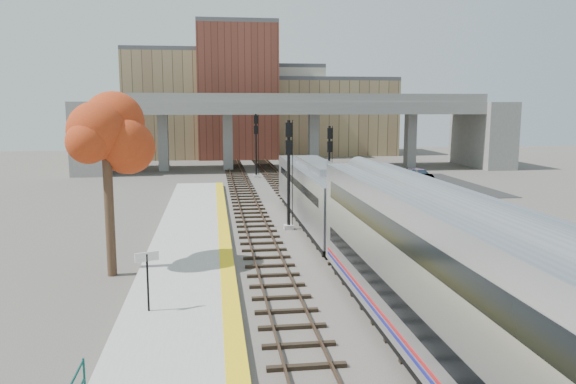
{
  "coord_description": "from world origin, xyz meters",
  "views": [
    {
      "loc": [
        -5.93,
        -26.43,
        7.98
      ],
      "look_at": [
        -1.16,
        9.03,
        2.5
      ],
      "focal_mm": 35.0,
      "sensor_mm": 36.0,
      "label": 1
    }
  ],
  "objects": [
    {
      "name": "tracks",
      "position": [
        0.93,
        12.5,
        0.08
      ],
      "size": [
        10.7,
        95.0,
        0.25
      ],
      "color": "black",
      "rests_on": "ground"
    },
    {
      "name": "signal_mast_mid",
      "position": [
        3.0,
        15.95,
        3.11
      ],
      "size": [
        0.6,
        0.64,
        6.48
      ],
      "color": "#9E9E99",
      "rests_on": "ground"
    },
    {
      "name": "buildings_far",
      "position": [
        1.26,
        66.57,
        7.88
      ],
      "size": [
        43.0,
        21.0,
        20.6
      ],
      "color": "#9D855B",
      "rests_on": "ground"
    },
    {
      "name": "signal_mast_far",
      "position": [
        -1.1,
        36.3,
        3.55
      ],
      "size": [
        0.6,
        0.64,
        7.13
      ],
      "color": "#9E9E99",
      "rests_on": "ground"
    },
    {
      "name": "ground",
      "position": [
        0.0,
        0.0,
        0.0
      ],
      "size": [
        160.0,
        160.0,
        0.0
      ],
      "primitive_type": "plane",
      "color": "#47423D",
      "rests_on": "ground"
    },
    {
      "name": "platform",
      "position": [
        -7.25,
        0.0,
        0.17
      ],
      "size": [
        4.5,
        60.0,
        0.35
      ],
      "primitive_type": "cube",
      "color": "#9E9E99",
      "rests_on": "ground"
    },
    {
      "name": "car_a",
      "position": [
        9.04,
        23.39,
        0.7
      ],
      "size": [
        1.62,
        3.89,
        1.32
      ],
      "primitive_type": "imported",
      "rotation": [
        0.0,
        0.0,
        -0.02
      ],
      "color": "#99999E",
      "rests_on": "parking_lot"
    },
    {
      "name": "yellow_strip",
      "position": [
        -5.35,
        0.0,
        0.35
      ],
      "size": [
        0.7,
        60.0,
        0.01
      ],
      "primitive_type": "cube",
      "color": "yellow",
      "rests_on": "platform"
    },
    {
      "name": "overpass",
      "position": [
        4.92,
        45.0,
        5.81
      ],
      "size": [
        54.0,
        12.0,
        9.5
      ],
      "color": "slate",
      "rests_on": "ground"
    },
    {
      "name": "car_b",
      "position": [
        14.7,
        25.68,
        0.71
      ],
      "size": [
        1.7,
        4.14,
        1.33
      ],
      "primitive_type": "imported",
      "rotation": [
        0.0,
        0.0,
        -0.07
      ],
      "color": "#99999E",
      "rests_on": "parking_lot"
    },
    {
      "name": "parking_lot",
      "position": [
        14.0,
        28.0,
        0.02
      ],
      "size": [
        14.0,
        18.0,
        0.04
      ],
      "primitive_type": "cube",
      "color": "black",
      "rests_on": "ground"
    },
    {
      "name": "signal_mast_near",
      "position": [
        -1.1,
        9.11,
        3.54
      ],
      "size": [
        0.6,
        0.64,
        7.11
      ],
      "color": "#9E9E99",
      "rests_on": "ground"
    },
    {
      "name": "coach",
      "position": [
        1.0,
        -12.56,
        2.8
      ],
      "size": [
        3.03,
        25.0,
        5.0
      ],
      "color": "#A8AAB2",
      "rests_on": "ground"
    },
    {
      "name": "tree",
      "position": [
        -10.79,
        0.28,
        6.49
      ],
      "size": [
        3.6,
        3.6,
        8.75
      ],
      "color": "#382619",
      "rests_on": "ground"
    },
    {
      "name": "station_sign",
      "position": [
        -8.44,
        -5.7,
        1.98
      ],
      "size": [
        0.85,
        0.4,
        2.27
      ],
      "rotation": [
        0.0,
        0.0,
        0.4
      ],
      "color": "black",
      "rests_on": "platform"
    },
    {
      "name": "car_c",
      "position": [
        16.35,
        31.46,
        0.64
      ],
      "size": [
        2.0,
        4.24,
        1.2
      ],
      "primitive_type": "imported",
      "rotation": [
        0.0,
        0.0,
        0.08
      ],
      "color": "#99999E",
      "rests_on": "parking_lot"
    },
    {
      "name": "locomotive",
      "position": [
        1.0,
        10.05,
        2.28
      ],
      "size": [
        3.02,
        19.05,
        4.1
      ],
      "color": "#A8AAB2",
      "rests_on": "ground"
    }
  ]
}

